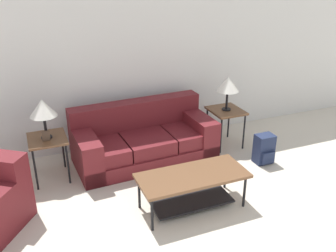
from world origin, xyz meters
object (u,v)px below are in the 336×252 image
coffee_table (192,183)px  table_lamp_left (43,109)px  side_table_left (48,142)px  side_table_right (226,114)px  couch (143,140)px  table_lamp_right (228,85)px  backpack (264,149)px

coffee_table → table_lamp_left: table_lamp_left is taller
side_table_left → table_lamp_left: 0.47m
side_table_left → side_table_right: (2.69, 0.00, 0.00)m
couch → table_lamp_right: size_ratio=3.89×
table_lamp_right → table_lamp_left: bearing=180.0°
side_table_left → side_table_right: bearing=0.0°
side_table_left → table_lamp_left: size_ratio=1.15×
couch → table_lamp_left: (-1.34, -0.06, 0.72)m
couch → table_lamp_left: table_lamp_left is taller
couch → side_table_left: (-1.34, -0.06, 0.25)m
backpack → couch: bearing=153.6°
coffee_table → table_lamp_right: size_ratio=2.44×
backpack → coffee_table: bearing=-157.5°
couch → side_table_right: 1.37m
side_table_left → coffee_table: bearing=-41.9°
coffee_table → side_table_right: size_ratio=2.13×
side_table_left → backpack: (2.92, -0.73, -0.33)m
table_lamp_right → backpack: size_ratio=1.20×
backpack → side_table_left: bearing=166.0°
table_lamp_left → table_lamp_right: same height
table_lamp_left → table_lamp_right: bearing=0.0°
side_table_left → side_table_right: 2.69m
coffee_table → side_table_left: bearing=138.1°
couch → side_table_right: couch is taller
coffee_table → table_lamp_left: size_ratio=2.44×
side_table_right → table_lamp_right: bearing=45.0°
couch → table_lamp_right: table_lamp_right is taller
table_lamp_left → backpack: (2.92, -0.73, -0.80)m
side_table_right → table_lamp_left: table_lamp_left is taller
coffee_table → table_lamp_left: (-1.48, 1.33, 0.68)m
couch → coffee_table: size_ratio=1.59×
side_table_right → table_lamp_left: 2.73m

